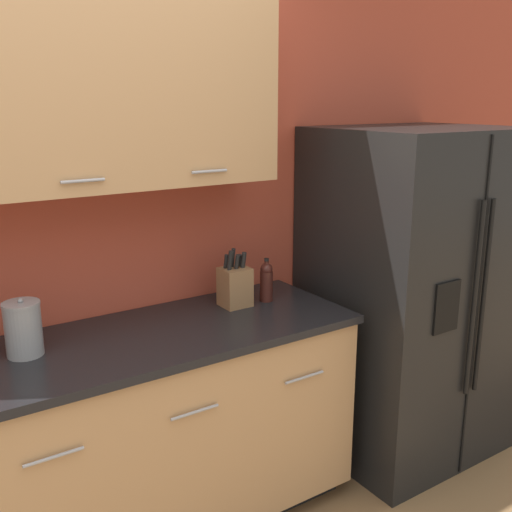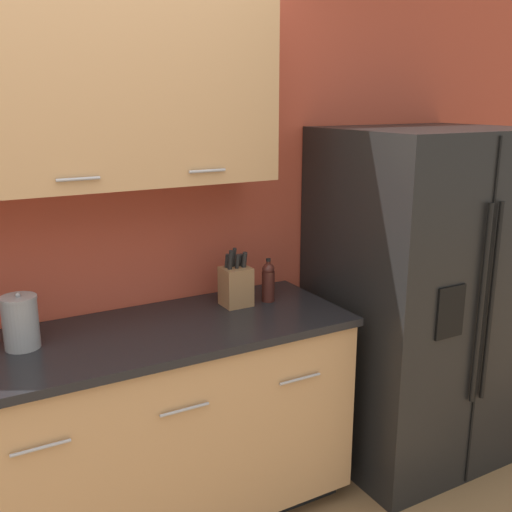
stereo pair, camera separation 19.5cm
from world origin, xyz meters
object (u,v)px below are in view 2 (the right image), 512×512
oil_bottle (268,281)px  knife_block (236,285)px  refrigerator (419,297)px  steel_canister (21,322)px

oil_bottle → knife_block: bearing=171.3°
refrigerator → oil_bottle: refrigerator is taller
refrigerator → steel_canister: refrigerator is taller
refrigerator → steel_canister: 1.93m
knife_block → oil_bottle: size_ratio=1.31×
refrigerator → knife_block: refrigerator is taller
refrigerator → knife_block: bearing=169.3°
knife_block → oil_bottle: bearing=-8.7°
knife_block → steel_canister: 0.94m
knife_block → refrigerator: bearing=-10.7°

